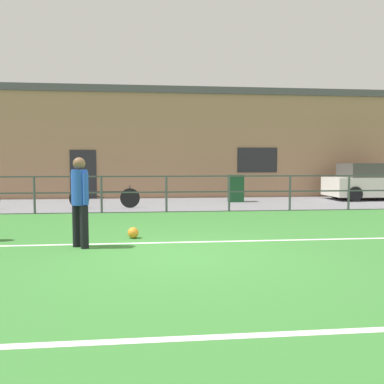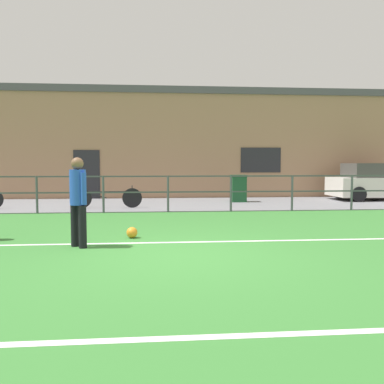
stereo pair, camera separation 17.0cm
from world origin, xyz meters
TOP-DOWN VIEW (x-y plane):
  - ground at (0.00, 0.00)m, footprint 60.00×44.00m
  - field_line_touchline at (0.00, 1.11)m, footprint 36.00×0.11m
  - field_line_hash at (0.00, -3.19)m, footprint 36.00×0.11m
  - pavement_strip at (0.00, 8.50)m, footprint 48.00×5.00m
  - perimeter_fence at (0.00, 6.00)m, footprint 36.07×0.07m
  - clubhouse_facade at (0.00, 12.20)m, footprint 28.00×2.56m
  - player_striker at (-1.78, 0.82)m, footprint 0.35×0.35m
  - soccer_ball_match at (-0.86, 1.65)m, footprint 0.22×0.22m
  - parked_car_red at (8.85, 9.32)m, footprint 4.05×1.84m
  - bicycle_parked_1 at (-2.04, 7.20)m, footprint 2.35×0.04m
  - trash_bin_0 at (2.85, 8.95)m, footprint 0.60×0.51m

SIDE VIEW (x-z plane):
  - ground at x=0.00m, z-range -0.04..0.00m
  - field_line_touchline at x=0.00m, z-range 0.00..0.00m
  - field_line_hash at x=0.00m, z-range 0.00..0.00m
  - pavement_strip at x=0.00m, z-range 0.00..0.02m
  - soccer_ball_match at x=-0.86m, z-range 0.00..0.22m
  - bicycle_parked_1 at x=-2.04m, z-range -0.01..0.75m
  - trash_bin_0 at x=2.85m, z-range 0.02..1.08m
  - parked_car_red at x=8.85m, z-range -0.02..1.50m
  - perimeter_fence at x=0.00m, z-range 0.17..1.32m
  - player_striker at x=-1.78m, z-range 0.11..1.75m
  - clubhouse_facade at x=0.00m, z-range 0.01..4.87m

